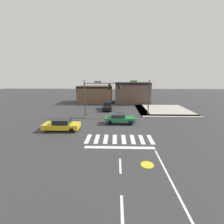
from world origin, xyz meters
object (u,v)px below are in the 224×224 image
car_black (108,106)px  traffic_signal_northwest (95,92)px  car_green (120,118)px  car_yellow (62,125)px  traffic_signal_northeast (136,91)px

car_black → traffic_signal_northwest: bearing=-18.0°
car_green → car_yellow: size_ratio=0.94×
traffic_signal_northeast → car_black: bearing=-43.9°
car_black → car_yellow: car_black is taller
traffic_signal_northwest → car_yellow: (-3.40, -7.00, -3.41)m
car_green → traffic_signal_northeast: bearing=57.9°
traffic_signal_northeast → car_black: traffic_signal_northeast is taller
traffic_signal_northwest → car_green: (3.96, -3.98, -3.40)m
traffic_signal_northeast → traffic_signal_northwest: traffic_signal_northeast is taller
car_black → car_green: 9.45m
car_yellow → traffic_signal_northwest: bearing=-115.9°
car_black → car_green: car_black is taller
traffic_signal_northwest → car_yellow: traffic_signal_northwest is taller
car_black → car_green: bearing=13.9°
car_green → car_yellow: bearing=-157.7°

